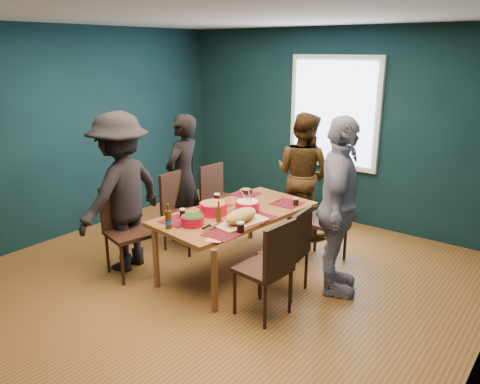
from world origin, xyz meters
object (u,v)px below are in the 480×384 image
object	(u,v)px
chair_right_mid	(292,245)
cutting_board	(241,217)
chair_right_near	(271,263)
person_back	(303,175)
chair_left_far	(217,194)
chair_right_far	(331,215)
person_far_left	(183,178)
person_near_left	(121,192)
bowl_salad	(213,208)
chair_left_mid	(179,205)
bowl_herbs	(192,220)
chair_left_near	(125,223)
person_right	(338,208)
bowl_dumpling	(247,206)
dining_table	(235,217)

from	to	relation	value
chair_right_mid	cutting_board	distance (m)	0.59
chair_right_near	person_back	world-z (taller)	person_back
chair_left_far	cutting_board	world-z (taller)	chair_left_far
chair_right_far	person_far_left	world-z (taller)	person_far_left
person_back	chair_right_near	bearing A→B (deg)	114.75
chair_right_far	person_far_left	distance (m)	1.94
person_far_left	chair_right_near	bearing A→B (deg)	55.07
person_near_left	bowl_salad	bearing A→B (deg)	112.84
person_back	bowl_salad	bearing A→B (deg)	85.29
chair_left_mid	chair_right_mid	bearing A→B (deg)	-11.61
bowl_herbs	cutting_board	bearing A→B (deg)	41.69
chair_left_far	person_near_left	distance (m)	1.50
chair_left_far	chair_left_mid	world-z (taller)	chair_left_mid
chair_left_near	cutting_board	size ratio (longest dim) A/B	1.38
bowl_salad	person_right	bearing A→B (deg)	18.23
person_back	person_right	bearing A→B (deg)	134.71
chair_right_near	chair_left_far	bearing A→B (deg)	147.98
chair_left_mid	chair_right_mid	xyz separation A→B (m)	(1.72, -0.17, -0.03)
chair_right_near	person_far_left	distance (m)	2.18
bowl_herbs	chair_right_near	bearing A→B (deg)	-0.70
chair_right_mid	bowl_salad	size ratio (longest dim) A/B	3.00
chair_left_near	bowl_dumpling	bearing A→B (deg)	54.90
person_near_left	bowl_dumpling	xyz separation A→B (m)	(1.13, 0.81, -0.14)
cutting_board	person_back	bearing A→B (deg)	108.35
chair_left_mid	bowl_salad	world-z (taller)	chair_left_mid
chair_right_mid	person_near_left	xyz separation A→B (m)	(-1.84, -0.60, 0.36)
person_right	cutting_board	xyz separation A→B (m)	(-0.84, -0.48, -0.15)
dining_table	chair_right_mid	bearing A→B (deg)	-0.06
chair_right_mid	chair_right_far	bearing A→B (deg)	85.42
chair_left_mid	chair_right_far	xyz separation A→B (m)	(1.71, 0.71, 0.04)
chair_right_far	chair_left_far	bearing A→B (deg)	-178.62
dining_table	chair_left_far	size ratio (longest dim) A/B	2.07
bowl_herbs	cutting_board	xyz separation A→B (m)	(0.37, 0.33, 0.02)
chair_right_far	bowl_salad	distance (m)	1.35
chair_right_mid	person_right	bearing A→B (deg)	39.80
chair_left_mid	person_near_left	size ratio (longest dim) A/B	0.54
person_far_left	bowl_herbs	size ratio (longest dim) A/B	7.01
bowl_salad	cutting_board	world-z (taller)	cutting_board
chair_left_far	bowl_herbs	xyz separation A→B (m)	(0.80, -1.33, 0.21)
person_near_left	bowl_salad	distance (m)	1.04
chair_left_near	cutting_board	distance (m)	1.32
dining_table	bowl_salad	bearing A→B (deg)	-121.09
person_back	chair_left_near	bearing A→B (deg)	67.91
person_back	chair_right_far	bearing A→B (deg)	142.46
chair_right_mid	person_near_left	bearing A→B (deg)	-167.50
person_back	person_right	distance (m)	1.59
person_back	bowl_dumpling	xyz separation A→B (m)	(0.05, -1.29, -0.07)
person_near_left	bowl_salad	xyz separation A→B (m)	(0.90, 0.51, -0.13)
chair_right_near	cutting_board	bearing A→B (deg)	155.69
chair_right_far	bowl_salad	size ratio (longest dim) A/B	3.37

